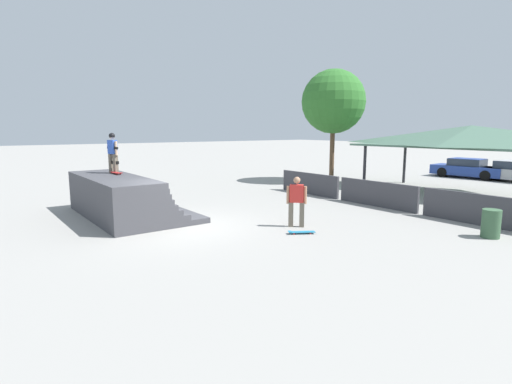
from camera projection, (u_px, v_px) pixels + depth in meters
ground_plane at (179, 227)px, 13.15m from camera, size 160.00×160.00×0.00m
quarter_pipe_ramp at (121, 199)px, 14.61m from camera, size 5.68×3.26×1.50m
skater_on_deck at (113, 150)px, 15.31m from camera, size 0.67×0.30×1.55m
skateboard_on_deck at (116, 173)px, 15.06m from camera, size 0.83×0.24×0.09m
bystander_walking at (297, 199)px, 13.04m from camera, size 0.54×0.55×1.66m
skateboard_on_ground at (301, 232)px, 12.27m from camera, size 0.60×0.82×0.09m
barrier_fence at (377, 194)px, 16.57m from camera, size 11.78×0.12×1.05m
pavilion_shelter at (471, 137)px, 18.85m from camera, size 10.89×4.39×3.37m
tree_beside_pavilion at (333, 102)px, 23.84m from camera, size 3.81×3.81×6.73m
trash_bin at (491, 224)px, 11.79m from camera, size 0.52×0.52×0.85m
parked_car_blue at (468, 169)px, 26.43m from camera, size 4.51×2.08×1.27m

